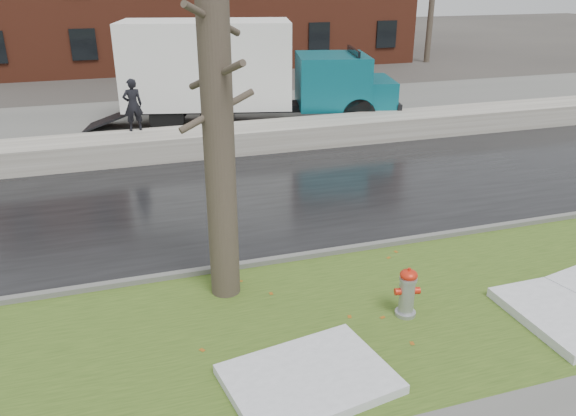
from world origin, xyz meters
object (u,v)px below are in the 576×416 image
object	(u,v)px
fire_hydrant	(407,290)
tree	(217,115)
worker	(133,105)
box_truck	(241,72)

from	to	relation	value
fire_hydrant	tree	distance (m)	4.14
fire_hydrant	worker	xyz separation A→B (m)	(-3.59, 10.70, 1.04)
box_truck	fire_hydrant	bearing A→B (deg)	-78.18
tree	worker	xyz separation A→B (m)	(-0.92, 9.06, -1.66)
tree	worker	distance (m)	9.26
box_truck	tree	bearing A→B (deg)	-91.38
fire_hydrant	worker	world-z (taller)	worker
fire_hydrant	box_truck	distance (m)	13.21
tree	worker	size ratio (longest dim) A/B	3.94
fire_hydrant	tree	bearing A→B (deg)	159.74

